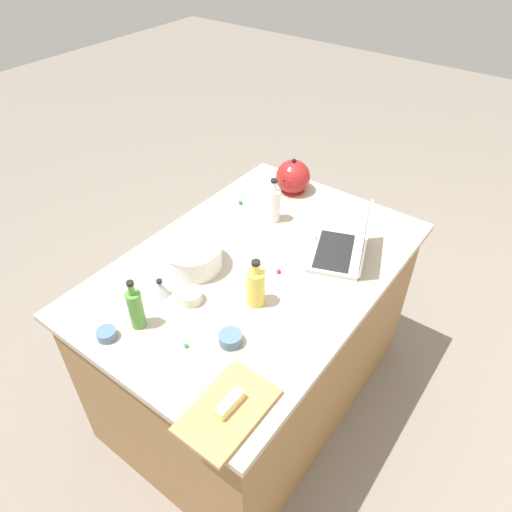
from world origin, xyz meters
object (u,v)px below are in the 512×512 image
object	(u,v)px
kettle	(293,177)
kitchen_timer	(160,288)
bottle_vinegar	(274,204)
cutting_board	(228,410)
bottle_olive	(136,308)
butter_stick_left	(230,403)
ramekin_medium	(107,334)
ramekin_wide	(191,297)
bottle_oil	(256,287)
mixing_bowl_large	(193,255)
laptop	(346,248)
ramekin_small	(230,339)

from	to	relation	value
kettle	kitchen_timer	bearing A→B (deg)	0.69
bottle_vinegar	cutting_board	size ratio (longest dim) A/B	0.69
bottle_olive	butter_stick_left	bearing A→B (deg)	81.32
ramekin_medium	ramekin_wide	xyz separation A→B (m)	(-0.32, 0.12, 0.00)
bottle_oil	ramekin_wide	distance (m)	0.27
bottle_olive	ramekin_medium	distance (m)	0.14
butter_stick_left	bottle_vinegar	bearing A→B (deg)	-152.37
mixing_bowl_large	kettle	world-z (taller)	kettle
kitchen_timer	bottle_olive	bearing A→B (deg)	16.98
bottle_vinegar	bottle_olive	world-z (taller)	bottle_vinegar
ramekin_wide	cutting_board	bearing A→B (deg)	55.55
bottle_vinegar	butter_stick_left	bearing A→B (deg)	27.63
kettle	butter_stick_left	xyz separation A→B (m)	(1.22, 0.56, -0.04)
ramekin_medium	kitchen_timer	xyz separation A→B (m)	(-0.28, -0.00, 0.02)
kettle	cutting_board	bearing A→B (deg)	24.66
ramekin_medium	mixing_bowl_large	bearing A→B (deg)	-177.66
kettle	cutting_board	size ratio (longest dim) A/B	0.66
bottle_olive	kettle	distance (m)	1.14
mixing_bowl_large	ramekin_medium	xyz separation A→B (m)	(0.49, 0.02, -0.04)
laptop	bottle_vinegar	size ratio (longest dim) A/B	1.65
laptop	mixing_bowl_large	distance (m)	0.67
kitchen_timer	laptop	bearing A→B (deg)	144.10
mixing_bowl_large	butter_stick_left	size ratio (longest dim) A/B	2.35
cutting_board	ramekin_medium	distance (m)	0.55
bottle_oil	butter_stick_left	size ratio (longest dim) A/B	1.93
bottle_oil	kitchen_timer	distance (m)	0.39
laptop	butter_stick_left	size ratio (longest dim) A/B	3.35
bottle_vinegar	ramekin_medium	size ratio (longest dim) A/B	3.11
mixing_bowl_large	butter_stick_left	distance (m)	0.73
cutting_board	ramekin_wide	distance (m)	0.52
mixing_bowl_large	cutting_board	distance (m)	0.73
mixing_bowl_large	ramekin_small	bearing A→B (deg)	59.28
cutting_board	ramekin_wide	world-z (taller)	ramekin_wide
bottle_oil	butter_stick_left	bearing A→B (deg)	26.95
butter_stick_left	ramekin_small	bearing A→B (deg)	-141.39
ramekin_medium	bottle_vinegar	bearing A→B (deg)	176.64
butter_stick_left	ramekin_small	size ratio (longest dim) A/B	1.29
mixing_bowl_large	ramekin_wide	world-z (taller)	mixing_bowl_large
bottle_oil	kettle	xyz separation A→B (m)	(-0.79, -0.34, -0.01)
bottle_vinegar	bottle_olive	size ratio (longest dim) A/B	1.02
bottle_vinegar	butter_stick_left	distance (m)	1.06
cutting_board	ramekin_small	size ratio (longest dim) A/B	3.78
bottle_vinegar	ramekin_medium	world-z (taller)	bottle_vinegar
mixing_bowl_large	ramekin_small	xyz separation A→B (m)	(0.24, 0.40, -0.04)
bottle_oil	ramekin_wide	world-z (taller)	bottle_oil
laptop	ramekin_medium	world-z (taller)	laptop
ramekin_medium	kitchen_timer	distance (m)	0.28
butter_stick_left	ramekin_medium	xyz separation A→B (m)	(0.04, -0.55, -0.02)
ramekin_wide	ramekin_small	bearing A→B (deg)	74.67
mixing_bowl_large	bottle_vinegar	size ratio (longest dim) A/B	1.15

